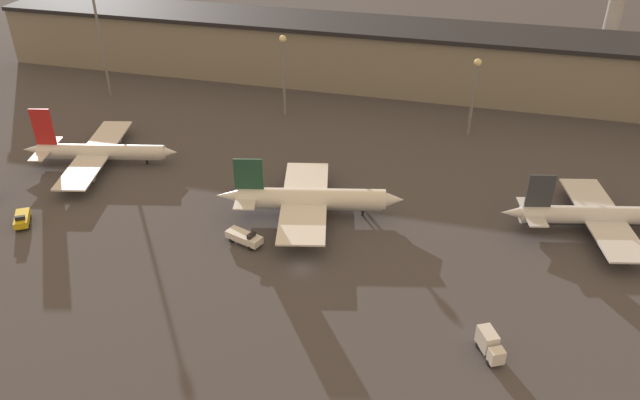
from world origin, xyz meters
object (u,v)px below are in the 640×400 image
at_px(airplane_2, 609,216).
at_px(service_vehicle_1, 490,344).
at_px(airplane_0, 99,152).
at_px(service_vehicle_2, 244,237).
at_px(service_vehicle_3, 22,219).
at_px(airplane_1, 309,199).

height_order(airplane_2, service_vehicle_1, airplane_2).
xyz_separation_m(airplane_0, service_vehicle_2, (43.08, -21.30, -1.60)).
bearing_deg(service_vehicle_3, service_vehicle_1, 50.76).
relative_size(airplane_1, service_vehicle_3, 5.83).
xyz_separation_m(airplane_2, service_vehicle_2, (-65.56, -21.83, -1.79)).
distance_m(airplane_2, service_vehicle_3, 112.79).
bearing_deg(airplane_1, airplane_0, 157.39).
bearing_deg(airplane_0, service_vehicle_3, -105.01).
height_order(service_vehicle_2, service_vehicle_3, service_vehicle_2).
height_order(airplane_0, service_vehicle_3, airplane_0).
height_order(airplane_2, service_vehicle_2, airplane_2).
relative_size(service_vehicle_1, service_vehicle_3, 0.95).
relative_size(airplane_1, service_vehicle_1, 6.14).
bearing_deg(service_vehicle_2, airplane_0, 172.99).
bearing_deg(service_vehicle_2, service_vehicle_3, -154.12).
height_order(airplane_0, service_vehicle_2, airplane_0).
relative_size(airplane_2, service_vehicle_2, 5.43).
relative_size(airplane_1, service_vehicle_2, 4.87).
bearing_deg(service_vehicle_1, airplane_2, 124.19).
distance_m(airplane_0, service_vehicle_1, 95.92).
xyz_separation_m(airplane_0, service_vehicle_3, (-0.87, -26.37, -1.64)).
bearing_deg(service_vehicle_1, airplane_1, -157.77).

